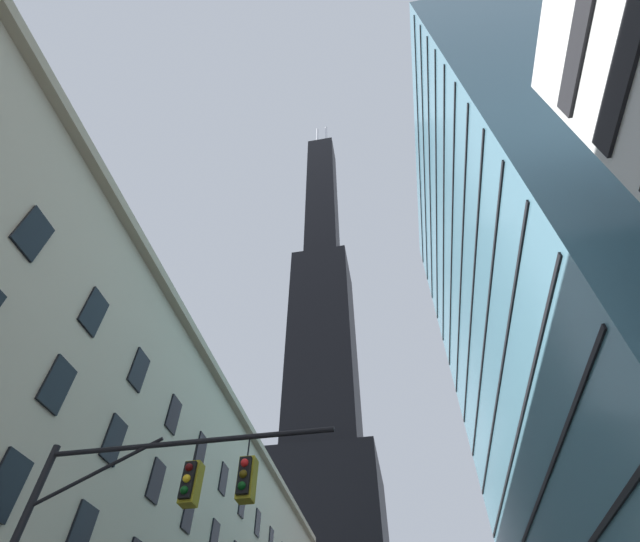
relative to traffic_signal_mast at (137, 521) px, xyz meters
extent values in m
cube|color=#9E937A|center=(-7.38, 24.68, 17.41)|extent=(0.70, 70.47, 0.60)
cube|color=black|center=(-7.58, 3.44, 2.76)|extent=(0.14, 1.40, 2.20)
cube|color=black|center=(-7.58, 8.44, 2.76)|extent=(0.14, 1.40, 2.20)
cube|color=black|center=(-7.58, 3.44, 6.96)|extent=(0.14, 1.40, 2.20)
cube|color=black|center=(-7.58, 8.44, 6.96)|extent=(0.14, 1.40, 2.20)
cube|color=black|center=(-7.58, 13.44, 6.96)|extent=(0.14, 1.40, 2.20)
cube|color=black|center=(-7.58, 18.44, 6.96)|extent=(0.14, 1.40, 2.20)
cube|color=black|center=(-7.58, 23.44, 6.96)|extent=(0.14, 1.40, 2.20)
cube|color=black|center=(-7.58, -1.56, 11.16)|extent=(0.14, 1.40, 2.20)
cube|color=black|center=(-7.58, 3.44, 11.16)|extent=(0.14, 1.40, 2.20)
cube|color=black|center=(-7.58, 8.44, 11.16)|extent=(0.14, 1.40, 2.20)
cube|color=black|center=(-7.58, 13.44, 11.16)|extent=(0.14, 1.40, 2.20)
cube|color=black|center=(-7.58, 18.44, 11.16)|extent=(0.14, 1.40, 2.20)
cube|color=black|center=(-7.58, 23.44, 11.16)|extent=(0.14, 1.40, 2.20)
cube|color=black|center=(-7.58, 28.44, 11.16)|extent=(0.14, 1.40, 2.20)
cube|color=black|center=(-7.58, 33.44, 11.16)|extent=(0.14, 1.40, 2.20)
cube|color=black|center=(-7.58, 38.44, 11.16)|extent=(0.14, 1.40, 2.20)
cube|color=black|center=(-11.80, 94.69, 78.87)|extent=(18.47, 18.47, 71.00)
cube|color=black|center=(-11.80, 94.69, 158.75)|extent=(11.88, 11.88, 88.75)
cylinder|color=silver|center=(-14.17, 94.69, 215.60)|extent=(1.20, 1.20, 24.97)
cylinder|color=silver|center=(-9.42, 94.69, 215.60)|extent=(1.20, 1.20, 24.97)
cube|color=teal|center=(22.76, 21.19, 24.35)|extent=(16.78, 37.22, 59.59)
cube|color=black|center=(14.33, 21.19, 6.56)|extent=(0.12, 36.22, 0.24)
cube|color=black|center=(14.33, 21.19, 10.56)|extent=(0.12, 36.22, 0.24)
cube|color=black|center=(14.33, 21.19, 14.56)|extent=(0.12, 36.22, 0.24)
cube|color=black|center=(14.33, 21.19, 18.56)|extent=(0.12, 36.22, 0.24)
cube|color=black|center=(14.33, 21.19, 22.56)|extent=(0.12, 36.22, 0.24)
cube|color=black|center=(14.33, 21.19, 26.56)|extent=(0.12, 36.22, 0.24)
cube|color=black|center=(14.33, 21.19, 30.56)|extent=(0.12, 36.22, 0.24)
cube|color=black|center=(14.33, 21.19, 34.56)|extent=(0.12, 36.22, 0.24)
cube|color=black|center=(14.33, 21.19, 38.56)|extent=(0.12, 36.22, 0.24)
cube|color=black|center=(14.33, 21.19, 42.56)|extent=(0.12, 36.22, 0.24)
cube|color=black|center=(14.33, 21.19, 46.56)|extent=(0.12, 36.22, 0.24)
cube|color=black|center=(14.33, 21.19, 50.56)|extent=(0.12, 36.22, 0.24)
cylinder|color=black|center=(0.90, -0.04, 1.88)|extent=(8.01, 0.14, 0.14)
cylinder|color=black|center=(-1.50, -0.04, 1.28)|extent=(3.29, 0.10, 1.66)
cylinder|color=black|center=(1.17, -0.04, 1.58)|extent=(0.04, 0.04, 0.60)
cube|color=black|center=(1.17, -0.04, 0.83)|extent=(0.30, 0.30, 0.90)
cube|color=olive|center=(1.17, 0.13, 0.83)|extent=(0.40, 0.40, 1.04)
sphere|color=#450808|center=(1.17, -0.20, 1.11)|extent=(0.20, 0.20, 0.20)
sphere|color=yellow|center=(1.17, -0.20, 0.83)|extent=(0.20, 0.20, 0.20)
sphere|color=#083D10|center=(1.17, -0.20, 0.55)|extent=(0.20, 0.20, 0.20)
cylinder|color=black|center=(2.64, -0.04, 1.58)|extent=(0.04, 0.04, 0.60)
cube|color=black|center=(2.64, -0.04, 0.83)|extent=(0.30, 0.30, 0.90)
cube|color=olive|center=(2.64, 0.13, 0.83)|extent=(0.40, 0.40, 1.04)
sphere|color=red|center=(2.64, -0.20, 1.11)|extent=(0.20, 0.20, 0.20)
sphere|color=#4B3A08|center=(2.64, -0.20, 0.83)|extent=(0.20, 0.20, 0.20)
sphere|color=#083D10|center=(2.64, -0.20, 0.55)|extent=(0.20, 0.20, 0.20)
camera|label=1|loc=(6.50, -10.82, -3.92)|focal=25.15mm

